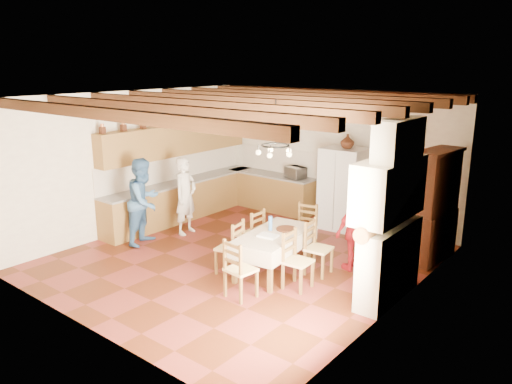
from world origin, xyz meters
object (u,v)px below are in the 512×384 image
at_px(chair_left_far, 251,234).
at_px(person_woman_blue, 144,201).
at_px(dining_table, 274,238).
at_px(chair_right_near, 298,260).
at_px(person_man, 186,196).
at_px(chair_left_near, 230,247).
at_px(person_woman_red, 356,231).
at_px(hutch, 434,206).
at_px(chair_end_far, 304,229).
at_px(chair_end_near, 241,268).
at_px(microwave, 295,172).
at_px(refrigerator, 343,189).
at_px(chair_right_far, 319,248).

distance_m(chair_left_far, person_woman_blue, 2.32).
bearing_deg(dining_table, chair_right_near, -21.50).
height_order(chair_left_far, person_man, person_man).
relative_size(chair_left_near, person_woman_red, 0.67).
bearing_deg(chair_left_far, chair_right_near, 69.59).
relative_size(hutch, chair_right_near, 2.17).
bearing_deg(chair_right_near, chair_end_far, 27.85).
bearing_deg(person_woman_blue, person_woman_red, -86.65).
bearing_deg(person_woman_red, chair_end_near, -0.68).
height_order(dining_table, microwave, microwave).
distance_m(refrigerator, hutch, 2.28).
height_order(chair_left_near, chair_right_far, same).
bearing_deg(refrigerator, hutch, -17.73).
relative_size(chair_end_far, person_woman_red, 0.67).
bearing_deg(hutch, chair_right_near, -109.37).
height_order(chair_left_near, microwave, microwave).
height_order(hutch, person_woman_blue, hutch).
distance_m(chair_right_near, chair_right_far, 0.70).
height_order(chair_left_far, chair_end_far, same).
distance_m(chair_end_far, person_woman_blue, 3.22).
bearing_deg(chair_right_near, chair_left_near, 97.97).
bearing_deg(person_woman_red, chair_left_far, -45.03).
relative_size(chair_end_near, person_man, 0.58).
xyz_separation_m(person_woman_blue, microwave, (1.23, 3.52, 0.16)).
relative_size(refrigerator, chair_right_near, 1.87).
distance_m(chair_end_far, person_man, 2.69).
height_order(chair_right_near, chair_end_near, same).
relative_size(refrigerator, chair_left_near, 1.87).
height_order(hutch, chair_left_near, hutch).
height_order(refrigerator, chair_left_far, refrigerator).
height_order(chair_right_near, person_woman_blue, person_woman_blue).
relative_size(chair_right_far, chair_end_near, 1.00).
xyz_separation_m(chair_left_near, chair_end_far, (0.48, 1.58, 0.00)).
height_order(refrigerator, chair_end_near, refrigerator).
xyz_separation_m(chair_right_near, person_woman_red, (0.35, 1.26, 0.23)).
relative_size(chair_right_far, person_woman_red, 0.67).
relative_size(dining_table, chair_end_far, 1.81).
bearing_deg(person_woman_blue, chair_right_near, -103.90).
xyz_separation_m(chair_end_near, person_woman_blue, (-3.07, 0.63, 0.40)).
xyz_separation_m(chair_left_near, chair_right_near, (1.27, 0.23, 0.00)).
bearing_deg(chair_left_near, person_man, -126.10).
bearing_deg(person_woman_blue, hutch, -77.18).
bearing_deg(hutch, person_woman_red, -117.92).
height_order(person_man, person_woman_blue, person_woman_blue).
bearing_deg(chair_end_near, hutch, -110.68).
distance_m(hutch, person_man, 4.97).
relative_size(hutch, person_man, 1.26).
relative_size(refrigerator, person_woman_blue, 1.02).
bearing_deg(microwave, chair_left_near, -56.27).
bearing_deg(person_woman_red, chair_right_far, -12.82).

